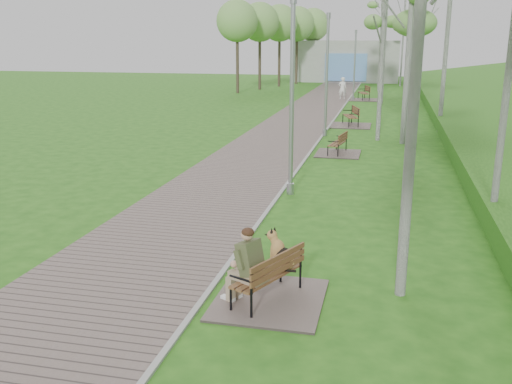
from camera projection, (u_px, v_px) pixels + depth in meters
ground at (205, 299)px, 9.50m from camera, size 120.00×120.00×0.00m
walkway at (300, 120)px, 30.09m from camera, size 3.50×67.00×0.04m
kerb at (333, 121)px, 29.70m from camera, size 0.10×67.00×0.05m
building_north at (348, 61)px, 57.23m from camera, size 10.00×5.20×4.00m
bench_main at (264, 277)px, 9.29m from camera, size 1.76×1.96×1.54m
bench_second at (337, 149)px, 21.32m from camera, size 1.63×1.81×1.00m
bench_third at (350, 122)px, 28.17m from camera, size 1.93×2.14×1.18m
bench_far at (364, 97)px, 40.01m from camera, size 1.98×2.20×1.22m
lamp_post_near at (292, 105)px, 15.24m from camera, size 0.21×0.21×5.31m
lamp_post_second at (327, 80)px, 24.71m from camera, size 0.20×0.20×5.25m
lamp_post_third at (354, 68)px, 39.25m from camera, size 0.18×0.18×4.76m
pedestrian_near at (342, 88)px, 40.28m from camera, size 0.66×0.53×1.57m
birch_distant_a at (382, 10)px, 45.29m from camera, size 2.36×2.36×8.08m
birch_distant_b at (405, 14)px, 50.08m from camera, size 2.39×2.39×7.94m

